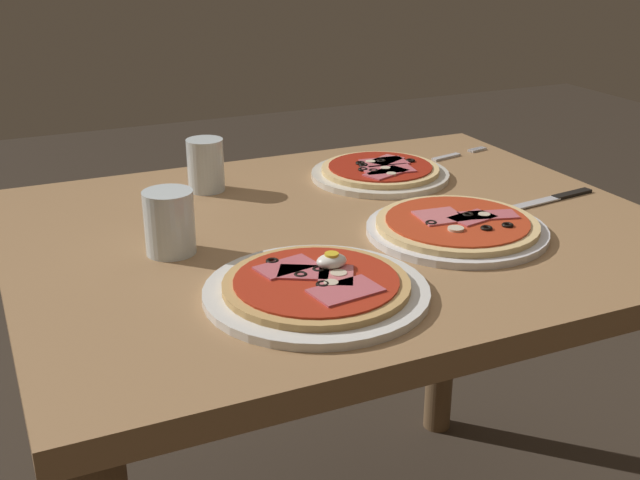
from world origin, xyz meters
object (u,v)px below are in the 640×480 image
object	(u,v)px
pizza_across_right	(457,227)
water_glass_near	(169,226)
knife	(557,197)
water_glass_far	(206,168)
pizza_across_left	(380,172)
dining_table	(338,294)
pizza_foreground	(317,288)
fork	(455,155)

from	to	relation	value
pizza_across_right	water_glass_near	xyz separation A→B (m)	(-0.44, 0.12, 0.03)
knife	water_glass_far	bearing A→B (deg)	151.08
water_glass_far	pizza_across_left	bearing A→B (deg)	-11.22
dining_table	pizza_foreground	bearing A→B (deg)	-122.01
pizza_across_left	fork	xyz separation A→B (m)	(0.22, 0.07, -0.01)
pizza_across_left	knife	world-z (taller)	pizza_across_left
pizza_across_left	water_glass_near	world-z (taller)	water_glass_near
pizza_across_right	water_glass_near	world-z (taller)	water_glass_near
water_glass_far	knife	world-z (taller)	water_glass_far
dining_table	fork	bearing A→B (deg)	33.70
pizza_foreground	water_glass_far	distance (m)	0.50
knife	water_glass_near	bearing A→B (deg)	176.20
water_glass_far	water_glass_near	bearing A→B (deg)	-117.39
fork	pizza_across_right	bearing A→B (deg)	-123.10
pizza_across_right	pizza_foreground	bearing A→B (deg)	-159.07
pizza_across_right	water_glass_near	distance (m)	0.46
water_glass_far	knife	bearing A→B (deg)	-28.92
dining_table	knife	xyz separation A→B (m)	(0.42, -0.04, 0.13)
water_glass_near	fork	xyz separation A→B (m)	(0.70, 0.27, -0.04)
water_glass_far	pizza_foreground	bearing A→B (deg)	-89.73
dining_table	water_glass_near	bearing A→B (deg)	179.48
dining_table	knife	world-z (taller)	knife
pizza_across_left	fork	bearing A→B (deg)	17.64
dining_table	water_glass_near	distance (m)	0.33
fork	water_glass_near	bearing A→B (deg)	-158.69
pizza_foreground	water_glass_near	xyz separation A→B (m)	(-0.14, 0.23, 0.03)
fork	water_glass_far	bearing A→B (deg)	-179.54
pizza_across_right	pizza_across_left	bearing A→B (deg)	84.44
pizza_across_right	water_glass_far	xyz separation A→B (m)	(-0.31, 0.39, 0.03)
pizza_foreground	fork	distance (m)	0.75
dining_table	water_glass_far	distance (m)	0.35
water_glass_near	knife	size ratio (longest dim) A/B	0.51
pizza_across_left	pizza_across_right	size ratio (longest dim) A/B	0.92
pizza_across_left	water_glass_near	xyz separation A→B (m)	(-0.48, -0.20, 0.03)
pizza_across_left	pizza_foreground	bearing A→B (deg)	-127.46
dining_table	knife	bearing A→B (deg)	-6.00
water_glass_far	pizza_across_right	bearing A→B (deg)	-51.73
water_glass_near	fork	size ratio (longest dim) A/B	0.63
pizza_foreground	fork	size ratio (longest dim) A/B	1.98
dining_table	water_glass_far	world-z (taller)	water_glass_far
dining_table	knife	size ratio (longest dim) A/B	5.49
pizza_foreground	water_glass_far	bearing A→B (deg)	90.27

